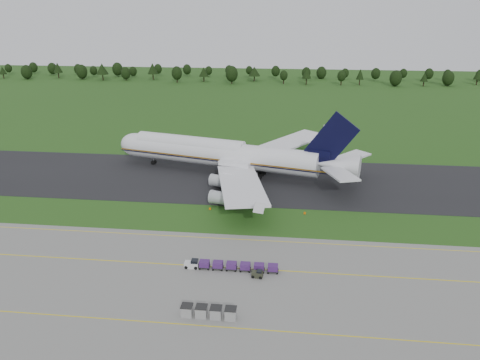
# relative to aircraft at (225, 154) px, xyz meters

# --- Properties ---
(ground) EXTENTS (600.00, 600.00, 0.00)m
(ground) POSITION_rel_aircraft_xyz_m (3.05, -32.92, -6.18)
(ground) COLOR #214916
(ground) RESTS_ON ground
(apron) EXTENTS (300.00, 52.00, 0.06)m
(apron) POSITION_rel_aircraft_xyz_m (3.05, -66.92, -6.15)
(apron) COLOR slate
(apron) RESTS_ON ground
(taxiway) EXTENTS (300.00, 40.00, 0.08)m
(taxiway) POSITION_rel_aircraft_xyz_m (3.05, -4.92, -6.14)
(taxiway) COLOR black
(taxiway) RESTS_ON ground
(apron_markings) EXTENTS (300.00, 30.20, 0.01)m
(apron_markings) POSITION_rel_aircraft_xyz_m (3.05, -59.90, -6.12)
(apron_markings) COLOR yellow
(apron_markings) RESTS_ON apron
(tree_line) EXTENTS (526.43, 21.74, 11.68)m
(tree_line) POSITION_rel_aircraft_xyz_m (10.81, 185.56, 0.06)
(tree_line) COLOR black
(tree_line) RESTS_ON ground
(aircraft) EXTENTS (77.37, 72.87, 21.66)m
(aircraft) POSITION_rel_aircraft_xyz_m (0.00, 0.00, 0.00)
(aircraft) COLOR white
(aircraft) RESTS_ON ground
(baggage_train) EXTENTS (18.20, 1.65, 1.59)m
(baggage_train) POSITION_rel_aircraft_xyz_m (8.75, -55.62, -5.26)
(baggage_train) COLOR silver
(baggage_train) RESTS_ON apron
(utility_cart) EXTENTS (2.19, 1.47, 1.13)m
(utility_cart) POSITION_rel_aircraft_xyz_m (14.20, -57.67, -5.57)
(utility_cart) COLOR #2B2E20
(utility_cart) RESTS_ON apron
(uld_row) EXTENTS (9.10, 1.90, 1.88)m
(uld_row) POSITION_rel_aircraft_xyz_m (7.27, -70.53, -5.18)
(uld_row) COLOR gray
(uld_row) RESTS_ON apron
(edge_markers) EXTENTS (24.00, 0.30, 0.60)m
(edge_markers) POSITION_rel_aircraft_xyz_m (11.80, -27.87, -5.91)
(edge_markers) COLOR #E16407
(edge_markers) RESTS_ON ground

